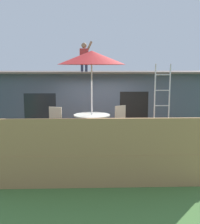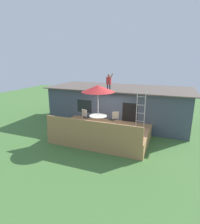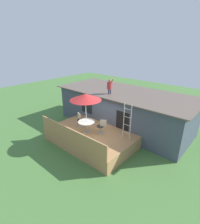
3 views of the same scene
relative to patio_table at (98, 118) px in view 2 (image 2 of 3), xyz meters
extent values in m
plane|color=#477538|center=(0.19, 0.21, -1.39)|extent=(40.00, 40.00, 0.00)
cube|color=#424C5B|center=(0.19, 3.81, -0.05)|extent=(10.00, 4.00, 2.67)
cube|color=#66564C|center=(0.19, 3.81, 1.32)|extent=(10.50, 4.50, 0.06)
cube|color=black|center=(-1.79, 1.82, 0.16)|extent=(1.10, 0.03, 0.90)
cube|color=black|center=(1.49, 1.82, -0.34)|extent=(1.00, 0.03, 2.00)
cube|color=#A87A4C|center=(0.19, 0.21, -0.99)|extent=(5.53, 3.45, 0.80)
cube|color=#A87A4C|center=(0.19, -1.47, -0.14)|extent=(5.43, 0.08, 0.90)
cylinder|color=#A59E8C|center=(0.00, 0.00, -0.57)|extent=(0.48, 0.48, 0.03)
cylinder|color=#A59E8C|center=(0.00, 0.00, -0.22)|extent=(0.07, 0.07, 0.71)
cylinder|color=#999E93|center=(0.00, 0.00, 0.14)|extent=(1.04, 1.04, 0.03)
cylinder|color=silver|center=(0.00, 0.00, 0.61)|extent=(0.04, 0.04, 2.40)
cone|color=red|center=(0.00, 0.00, 1.76)|extent=(1.90, 1.90, 0.38)
cylinder|color=silver|center=(2.05, 1.08, 0.51)|extent=(0.04, 0.04, 2.20)
cylinder|color=silver|center=(2.53, 1.08, 0.51)|extent=(0.04, 0.04, 2.20)
cylinder|color=silver|center=(2.29, 1.08, -0.24)|extent=(0.48, 0.03, 0.03)
cylinder|color=silver|center=(2.29, 1.08, 0.26)|extent=(0.48, 0.03, 0.03)
cylinder|color=silver|center=(2.29, 1.08, 0.76)|extent=(0.48, 0.03, 0.03)
cylinder|color=silver|center=(2.29, 1.08, 1.26)|extent=(0.48, 0.03, 0.03)
cylinder|color=#33384C|center=(-0.35, 2.63, 1.52)|extent=(0.10, 0.10, 0.34)
cylinder|color=#33384C|center=(-0.19, 2.63, 1.52)|extent=(0.10, 0.10, 0.34)
cube|color=#B73333|center=(-0.27, 2.63, 1.94)|extent=(0.32, 0.20, 0.50)
sphere|color=#997051|center=(-0.27, 2.63, 2.30)|extent=(0.20, 0.20, 0.20)
cylinder|color=#997051|center=(-0.09, 2.63, 2.24)|extent=(0.26, 0.08, 0.44)
cylinder|color=#A59E8C|center=(-0.90, 0.30, -0.58)|extent=(0.40, 0.40, 0.02)
cylinder|color=#A59E8C|center=(-0.90, 0.30, -0.36)|extent=(0.06, 0.06, 0.44)
cylinder|color=black|center=(-0.90, 0.30, -0.13)|extent=(0.44, 0.44, 0.04)
cube|color=#A59E8C|center=(-1.09, 0.37, 0.11)|extent=(0.39, 0.17, 0.44)
cylinder|color=#A59E8C|center=(0.72, 0.50, -0.58)|extent=(0.40, 0.40, 0.02)
cylinder|color=#A59E8C|center=(0.72, 0.50, -0.36)|extent=(0.06, 0.06, 0.44)
cylinder|color=black|center=(0.72, 0.50, -0.13)|extent=(0.44, 0.44, 0.04)
cube|color=#A59E8C|center=(0.88, 0.61, 0.11)|extent=(0.35, 0.26, 0.44)
camera|label=1|loc=(-0.03, -7.95, 1.48)|focal=45.15mm
camera|label=2|loc=(4.02, -9.82, 3.34)|focal=30.15mm
camera|label=3|loc=(7.19, -6.87, 4.81)|focal=28.06mm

